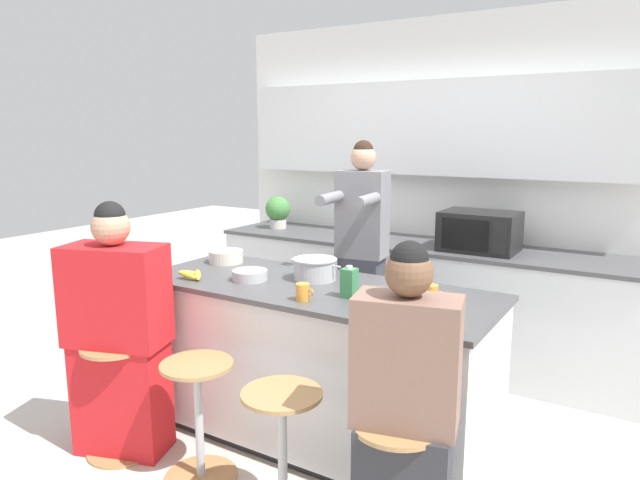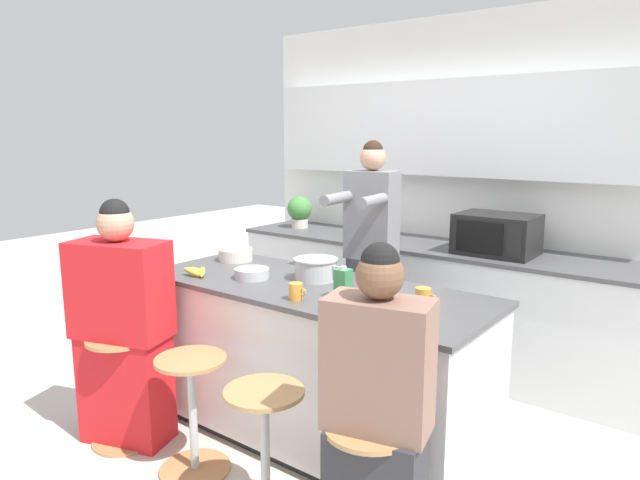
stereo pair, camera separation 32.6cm
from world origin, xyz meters
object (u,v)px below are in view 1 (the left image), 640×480
microwave (480,231)px  kitchen_island (313,362)px  coffee_cup_near (430,294)px  potted_plant (278,211)px  bar_stool_leftmost (118,394)px  bar_stool_center_left (199,416)px  coffee_cup_far (303,292)px  person_cooking (361,268)px  juice_carton (349,283)px  fruit_bowl (250,275)px  banana_bunch (192,275)px  person_seated_near (404,426)px  cooking_pot (315,269)px  bar_stool_center_right (282,451)px  person_wrapped_blanket (118,338)px

microwave → kitchen_island: bearing=-109.4°
kitchen_island → coffee_cup_near: size_ratio=18.87×
potted_plant → bar_stool_leftmost: bearing=-77.5°
bar_stool_center_left → coffee_cup_far: size_ratio=6.12×
person_cooking → juice_carton: bearing=-74.4°
fruit_bowl → banana_bunch: 0.35m
juice_carton → microwave: 1.60m
person_cooking → person_seated_near: 1.73m
juice_carton → bar_stool_leftmost: bearing=-151.8°
cooking_pot → fruit_bowl: 0.38m
bar_stool_leftmost → person_seated_near: 1.73m
bar_stool_center_right → microwave: 2.31m
coffee_cup_near → coffee_cup_far: 0.65m
bar_stool_center_right → person_cooking: 1.58m
potted_plant → fruit_bowl: bearing=-59.4°
person_seated_near → cooking_pot: 1.27m
bar_stool_leftmost → bar_stool_center_left: size_ratio=1.00×
person_seated_near → fruit_bowl: (-1.24, 0.59, 0.33)m
person_cooking → cooking_pot: bearing=-96.4°
bar_stool_leftmost → cooking_pot: (0.78, 0.83, 0.65)m
bar_stool_center_left → potted_plant: potted_plant is taller
person_seated_near → bar_stool_center_left: bearing=165.7°
bar_stool_leftmost → coffee_cup_far: size_ratio=6.12×
person_wrapped_blanket → cooking_pot: 1.17m
bar_stool_center_right → cooking_pot: bearing=112.3°
kitchen_island → bar_stool_leftmost: bearing=-139.8°
potted_plant → bar_stool_center_left: bearing=-64.2°
bar_stool_leftmost → coffee_cup_near: size_ratio=5.76×
kitchen_island → bar_stool_center_left: kitchen_island is taller
person_cooking → person_wrapped_blanket: bearing=-126.2°
bar_stool_center_right → microwave: (0.24, 2.18, 0.73)m
coffee_cup_far → banana_bunch: size_ratio=0.57×
bar_stool_leftmost → coffee_cup_far: 1.22m
juice_carton → potted_plant: bearing=135.1°
fruit_bowl → bar_stool_center_left: bearing=-80.1°
person_wrapped_blanket → person_seated_near: 1.71m
kitchen_island → potted_plant: size_ratio=7.21×
banana_bunch → coffee_cup_near: bearing=11.0°
person_seated_near → coffee_cup_far: size_ratio=13.29×
bar_stool_leftmost → bar_stool_center_left: same height
person_seated_near → coffee_cup_near: (-0.17, 0.70, 0.35)m
person_cooking → cooking_pot: (0.02, -0.63, 0.12)m
coffee_cup_near → banana_bunch: (-1.38, -0.27, -0.02)m
bar_stool_center_left → coffee_cup_near: bearing=34.6°
cooking_pot → banana_bunch: bearing=-149.4°
kitchen_island → person_cooking: 0.85m
kitchen_island → person_wrapped_blanket: (-0.84, -0.68, 0.20)m
bar_stool_center_left → fruit_bowl: fruit_bowl is taller
bar_stool_center_left → juice_carton: 1.04m
person_seated_near → cooking_pot: person_seated_near is taller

